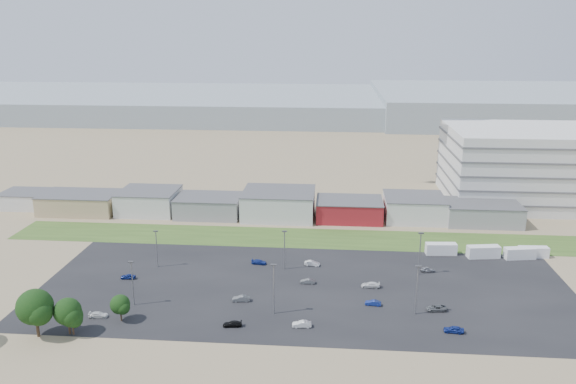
# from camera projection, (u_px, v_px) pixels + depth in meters

# --- Properties ---
(ground) EXTENTS (700.00, 700.00, 0.00)m
(ground) POSITION_uv_depth(u_px,v_px,m) (273.00, 332.00, 108.31)
(ground) COLOR #877556
(ground) RESTS_ON ground
(parking_lot) EXTENTS (120.00, 50.00, 0.01)m
(parking_lot) POSITION_uv_depth(u_px,v_px,m) (305.00, 288.00, 127.09)
(parking_lot) COLOR black
(parking_lot) RESTS_ON ground
(grass_strip) EXTENTS (160.00, 16.00, 0.02)m
(grass_strip) POSITION_uv_depth(u_px,v_px,m) (293.00, 238.00, 158.17)
(grass_strip) COLOR #35511E
(grass_strip) RESTS_ON ground
(hills_backdrop) EXTENTS (700.00, 200.00, 9.00)m
(hills_backdrop) POSITION_uv_depth(u_px,v_px,m) (375.00, 107.00, 405.92)
(hills_backdrop) COLOR gray
(hills_backdrop) RESTS_ON ground
(building_row) EXTENTS (170.00, 20.00, 8.00)m
(building_row) POSITION_uv_depth(u_px,v_px,m) (244.00, 203.00, 176.67)
(building_row) COLOR silver
(building_row) RESTS_ON ground
(parking_garage) EXTENTS (80.00, 40.00, 25.00)m
(parking_garage) POSITION_uv_depth(u_px,v_px,m) (569.00, 166.00, 188.77)
(parking_garage) COLOR silver
(parking_garage) RESTS_ON ground
(box_trailer_a) EXTENTS (8.06, 3.04, 2.96)m
(box_trailer_a) POSITION_uv_depth(u_px,v_px,m) (441.00, 249.00, 146.00)
(box_trailer_a) COLOR silver
(box_trailer_a) RESTS_ON ground
(box_trailer_b) EXTENTS (8.54, 3.83, 3.09)m
(box_trailer_b) POSITION_uv_depth(u_px,v_px,m) (483.00, 252.00, 143.86)
(box_trailer_b) COLOR silver
(box_trailer_b) RESTS_ON ground
(box_trailer_c) EXTENTS (8.07, 3.70, 2.91)m
(box_trailer_c) POSITION_uv_depth(u_px,v_px,m) (520.00, 253.00, 143.16)
(box_trailer_c) COLOR silver
(box_trailer_c) RESTS_ON ground
(box_trailer_d) EXTENTS (7.45, 2.66, 2.75)m
(box_trailer_d) POSITION_uv_depth(u_px,v_px,m) (533.00, 252.00, 144.13)
(box_trailer_d) COLOR silver
(box_trailer_d) RESTS_ON ground
(tree_left) EXTENTS (7.25, 7.25, 10.87)m
(tree_left) POSITION_uv_depth(u_px,v_px,m) (35.00, 311.00, 105.14)
(tree_left) COLOR black
(tree_left) RESTS_ON ground
(tree_mid) EXTENTS (5.56, 5.56, 8.33)m
(tree_mid) POSITION_uv_depth(u_px,v_px,m) (68.00, 314.00, 106.40)
(tree_mid) COLOR black
(tree_mid) RESTS_ON ground
(tree_right) EXTENTS (4.54, 4.54, 6.81)m
(tree_right) POSITION_uv_depth(u_px,v_px,m) (72.00, 318.00, 106.40)
(tree_right) COLOR black
(tree_right) RESTS_ON ground
(tree_near) EXTENTS (4.21, 4.21, 6.32)m
(tree_near) POSITION_uv_depth(u_px,v_px,m) (120.00, 306.00, 111.61)
(tree_near) COLOR black
(tree_near) RESTS_ON ground
(lightpole_front_l) EXTENTS (1.17, 0.49, 9.93)m
(lightpole_front_l) POSITION_uv_depth(u_px,v_px,m) (133.00, 283.00, 117.69)
(lightpole_front_l) COLOR slate
(lightpole_front_l) RESTS_ON ground
(lightpole_front_m) EXTENTS (1.28, 0.53, 10.89)m
(lightpole_front_m) POSITION_uv_depth(u_px,v_px,m) (274.00, 289.00, 113.89)
(lightpole_front_m) COLOR slate
(lightpole_front_m) RESTS_ON ground
(lightpole_front_r) EXTENTS (1.26, 0.52, 10.67)m
(lightpole_front_r) POSITION_uv_depth(u_px,v_px,m) (417.00, 290.00, 113.66)
(lightpole_front_r) COLOR slate
(lightpole_front_r) RESTS_ON ground
(lightpole_back_l) EXTENTS (1.11, 0.46, 9.42)m
(lightpole_back_l) POSITION_uv_depth(u_px,v_px,m) (157.00, 249.00, 137.18)
(lightpole_back_l) COLOR slate
(lightpole_back_l) RESTS_ON ground
(lightpole_back_m) EXTENTS (1.16, 0.48, 9.87)m
(lightpole_back_m) POSITION_uv_depth(u_px,v_px,m) (285.00, 250.00, 135.79)
(lightpole_back_m) COLOR slate
(lightpole_back_m) RESTS_ON ground
(lightpole_back_r) EXTENTS (1.25, 0.52, 10.61)m
(lightpole_back_r) POSITION_uv_depth(u_px,v_px,m) (420.00, 254.00, 132.56)
(lightpole_back_r) COLOR slate
(lightpole_back_r) RESTS_ON ground
(parked_car_0) EXTENTS (4.47, 2.44, 1.19)m
(parked_car_0) POSITION_uv_depth(u_px,v_px,m) (436.00, 308.00, 116.37)
(parked_car_0) COLOR #595B5E
(parked_car_0) RESTS_ON ground
(parked_car_1) EXTENTS (3.48, 1.57, 1.11)m
(parked_car_1) POSITION_uv_depth(u_px,v_px,m) (373.00, 303.00, 118.70)
(parked_car_1) COLOR navy
(parked_car_1) RESTS_ON ground
(parked_car_2) EXTENTS (3.95, 1.91, 1.30)m
(parked_car_2) POSITION_uv_depth(u_px,v_px,m) (454.00, 329.00, 107.86)
(parked_car_2) COLOR navy
(parked_car_2) RESTS_ON ground
(parked_car_3) EXTENTS (3.88, 1.93, 1.08)m
(parked_car_3) POSITION_uv_depth(u_px,v_px,m) (232.00, 324.00, 110.13)
(parked_car_3) COLOR black
(parked_car_3) RESTS_ON ground
(parked_car_4) EXTENTS (3.95, 1.73, 1.26)m
(parked_car_4) POSITION_uv_depth(u_px,v_px,m) (241.00, 298.00, 120.49)
(parked_car_4) COLOR #595B5E
(parked_car_4) RESTS_ON ground
(parked_car_5) EXTENTS (3.47, 1.44, 1.18)m
(parked_car_5) POSITION_uv_depth(u_px,v_px,m) (128.00, 276.00, 131.53)
(parked_car_5) COLOR navy
(parked_car_5) RESTS_ON ground
(parked_car_6) EXTENTS (3.96, 1.97, 1.10)m
(parked_car_6) POSITION_uv_depth(u_px,v_px,m) (259.00, 262.00, 139.94)
(parked_car_6) COLOR navy
(parked_car_6) RESTS_ON ground
(parked_car_7) EXTENTS (3.37, 1.18, 1.11)m
(parked_car_7) POSITION_uv_depth(u_px,v_px,m) (308.00, 281.00, 129.08)
(parked_car_7) COLOR #595B5E
(parked_car_7) RESTS_ON ground
(parked_car_8) EXTENTS (3.58, 1.72, 1.18)m
(parked_car_8) POSITION_uv_depth(u_px,v_px,m) (427.00, 269.00, 135.45)
(parked_car_8) COLOR #A5A5AA
(parked_car_8) RESTS_ON ground
(parked_car_10) EXTENTS (3.96, 1.93, 1.11)m
(parked_car_10) POSITION_uv_depth(u_px,v_px,m) (98.00, 315.00, 113.63)
(parked_car_10) COLOR silver
(parked_car_10) RESTS_ON ground
(parked_car_11) EXTENTS (3.87, 1.80, 1.23)m
(parked_car_11) POSITION_uv_depth(u_px,v_px,m) (312.00, 263.00, 139.00)
(parked_car_11) COLOR silver
(parked_car_11) RESTS_ON ground
(parked_car_12) EXTENTS (4.27, 1.91, 1.22)m
(parked_car_12) POSITION_uv_depth(u_px,v_px,m) (370.00, 285.00, 127.09)
(parked_car_12) COLOR silver
(parked_car_12) RESTS_ON ground
(parked_car_13) EXTENTS (3.87, 1.62, 1.24)m
(parked_car_13) POSITION_uv_depth(u_px,v_px,m) (302.00, 324.00, 109.90)
(parked_car_13) COLOR silver
(parked_car_13) RESTS_ON ground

